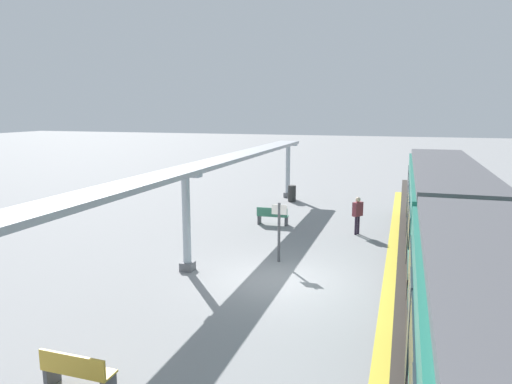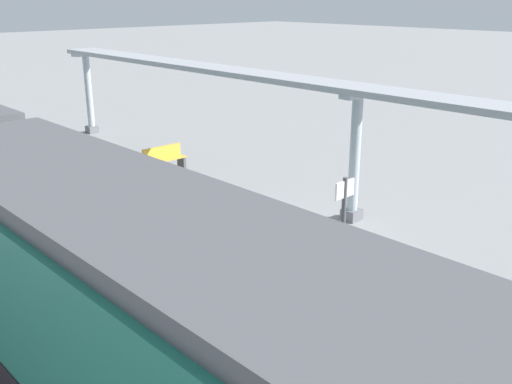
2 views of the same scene
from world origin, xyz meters
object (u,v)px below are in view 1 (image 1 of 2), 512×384
at_px(train_near_carriage, 444,207).
at_px(trash_bin, 292,194).
at_px(canopy_pillar_nearest, 288,170).
at_px(platform_info_sign, 279,226).
at_px(bench_near_end, 77,372).
at_px(canopy_pillar_second, 186,222).
at_px(bench_mid_platform, 272,216).
at_px(passenger_waiting_near_edge, 358,211).

height_order(train_near_carriage, trash_bin, train_near_carriage).
bearing_deg(canopy_pillar_nearest, platform_info_sign, 102.31).
bearing_deg(train_near_carriage, trash_bin, -46.64).
xyz_separation_m(bench_near_end, trash_bin, (0.47, -20.37, 0.05)).
bearing_deg(canopy_pillar_nearest, canopy_pillar_second, 90.00).
distance_m(bench_mid_platform, trash_bin, 6.02).
xyz_separation_m(bench_near_end, passenger_waiting_near_edge, (-4.05, -13.81, 0.62)).
relative_size(bench_near_end, trash_bin, 1.52).
bearing_deg(canopy_pillar_nearest, bench_mid_platform, 98.07).
relative_size(bench_near_end, bench_mid_platform, 0.99).
bearing_deg(bench_near_end, canopy_pillar_second, -81.55).
bearing_deg(bench_near_end, canopy_pillar_nearest, -87.19).
relative_size(canopy_pillar_nearest, platform_info_sign, 1.54).
xyz_separation_m(canopy_pillar_nearest, platform_info_sign, (-2.77, 12.67, -0.40)).
height_order(canopy_pillar_nearest, canopy_pillar_second, same).
xyz_separation_m(train_near_carriage, trash_bin, (7.91, -8.37, -1.34)).
bearing_deg(train_near_carriage, bench_near_end, 58.21).
bearing_deg(canopy_pillar_second, canopy_pillar_nearest, -90.00).
height_order(bench_near_end, bench_mid_platform, same).
xyz_separation_m(canopy_pillar_nearest, canopy_pillar_second, (0.00, 14.56, 0.00)).
relative_size(canopy_pillar_nearest, passenger_waiting_near_edge, 2.00).
bearing_deg(trash_bin, canopy_pillar_nearest, -66.20).
relative_size(canopy_pillar_second, trash_bin, 3.43).
bearing_deg(passenger_waiting_near_edge, canopy_pillar_second, 52.41).
height_order(train_near_carriage, bench_mid_platform, train_near_carriage).
bearing_deg(bench_near_end, bench_mid_platform, -89.91).
height_order(canopy_pillar_second, trash_bin, canopy_pillar_second).
bearing_deg(bench_mid_platform, canopy_pillar_nearest, -81.93).
distance_m(canopy_pillar_nearest, trash_bin, 1.92).
height_order(canopy_pillar_second, bench_mid_platform, canopy_pillar_second).
bearing_deg(canopy_pillar_second, bench_near_end, 98.45).
bearing_deg(passenger_waiting_near_edge, platform_info_sign, 63.74).
xyz_separation_m(bench_mid_platform, trash_bin, (0.45, -6.00, 0.05)).
bearing_deg(platform_info_sign, train_near_carriage, -152.76).
height_order(train_near_carriage, canopy_pillar_second, train_near_carriage).
xyz_separation_m(bench_mid_platform, platform_info_sign, (-1.72, 5.32, 0.89)).
relative_size(trash_bin, platform_info_sign, 0.45).
bearing_deg(platform_info_sign, passenger_waiting_near_edge, -116.26).
bearing_deg(passenger_waiting_near_edge, bench_mid_platform, -7.90).
xyz_separation_m(canopy_pillar_nearest, bench_mid_platform, (-1.04, 7.35, -1.28)).
distance_m(bench_near_end, trash_bin, 20.38).
height_order(canopy_pillar_nearest, bench_mid_platform, canopy_pillar_nearest).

